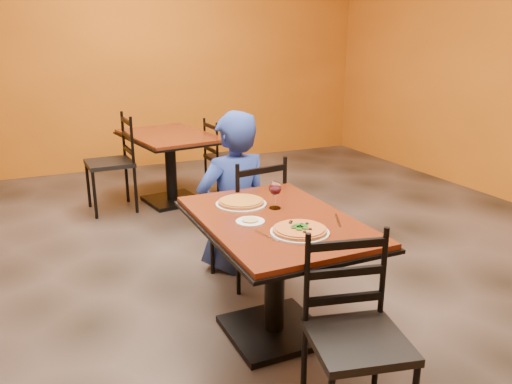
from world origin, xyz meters
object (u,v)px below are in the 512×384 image
pizza_far (241,202)px  chair_second_left (109,164)px  table_main (275,249)px  diner (234,191)px  side_plate (250,222)px  chair_main_far (247,218)px  wine_glass (275,194)px  table_second (170,152)px  chair_second_right (226,158)px  plate_main (300,232)px  chair_main_near (358,342)px  plate_far (241,204)px  pizza_main (300,229)px

pizza_far → chair_second_left: bearing=99.4°
table_main → diner: 1.02m
chair_second_left → side_plate: chair_second_left is taller
table_main → diner: bearing=81.3°
chair_main_far → wine_glass: bearing=73.8°
table_second → chair_second_right: chair_second_right is taller
chair_main_far → diner: (-0.00, 0.25, 0.14)m
table_second → diner: diner is taller
chair_second_left → plate_main: size_ratio=3.18×
chair_main_near → chair_main_far: 1.62m
wine_glass → chair_second_left: bearing=102.3°
table_main → table_second: bearing=87.1°
chair_second_right → table_main: bearing=161.6°
chair_second_left → chair_second_right: (1.27, 0.00, -0.06)m
table_main → side_plate: bearing=-175.9°
diner → plate_far: size_ratio=3.93×
chair_main_near → plate_far: 1.18m
chair_second_left → pizza_far: 2.52m
chair_second_left → pizza_main: 3.08m
table_main → chair_second_right: bearing=74.4°
pizza_main → side_plate: (-0.17, 0.25, -0.02)m
chair_main_far → table_second: bearing=-97.7°
plate_main → pizza_far: (-0.10, 0.56, 0.02)m
table_second → plate_main: (-0.13, -3.02, 0.20)m
chair_main_far → plate_main: 1.08m
chair_second_right → side_plate: 2.94m
chair_second_left → chair_main_near: bearing=5.9°
pizza_far → table_main: bearing=-73.5°
plate_main → pizza_far: pizza_far is taller
chair_main_far → plate_far: chair_main_far is taller
pizza_main → chair_main_near: bearing=-92.4°
table_main → pizza_main: pizza_main is taller
chair_main_near → plate_main: chair_main_near is taller
chair_second_left → pizza_far: bearing=7.8°
table_second → plate_main: bearing=-92.4°
diner → wine_glass: size_ratio=6.78×
wine_glass → diner: bearing=84.6°
plate_main → table_main: bearing=92.0°
chair_main_near → diner: size_ratio=0.74×
chair_main_far → chair_second_right: chair_main_far is taller
table_main → chair_main_near: 0.85m
table_second → side_plate: 2.79m
pizza_main → wine_glass: bearing=81.3°
plate_main → pizza_main: pizza_main is taller
plate_far → chair_main_far: bearing=62.6°
chair_main_near → pizza_far: bearing=106.8°
chair_main_far → side_plate: chair_main_far is taller
chair_main_far → pizza_main: chair_main_far is taller
table_main → plate_main: 0.33m
chair_main_far → side_plate: bearing=59.3°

